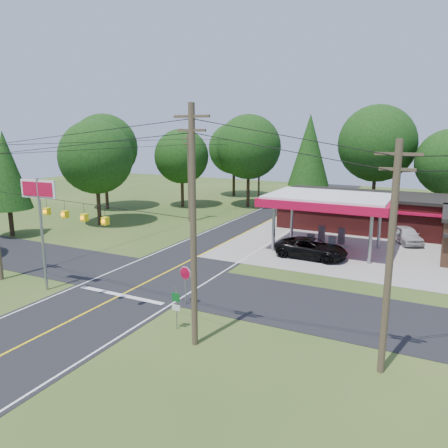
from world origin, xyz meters
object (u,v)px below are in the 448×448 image
at_px(suv_car, 311,248).
at_px(octagonal_stop_sign, 185,276).
at_px(gas_canopy, 328,202).
at_px(sedan_car, 406,235).
at_px(big_stop_sign, 40,207).

xyz_separation_m(suv_car, octagonal_stop_sign, (-4.00, -13.01, 1.00)).
distance_m(gas_canopy, sedan_car, 8.99).
height_order(gas_canopy, octagonal_stop_sign, gas_canopy).
height_order(suv_car, octagonal_stop_sign, octagonal_stop_sign).
bearing_deg(suv_car, octagonal_stop_sign, 165.10).
relative_size(big_stop_sign, octagonal_stop_sign, 3.04).
relative_size(sedan_car, octagonal_stop_sign, 1.90).
bearing_deg(gas_canopy, suv_car, -99.46).
bearing_deg(sedan_car, octagonal_stop_sign, -141.87).
bearing_deg(big_stop_sign, octagonal_stop_sign, 11.87).
bearing_deg(gas_canopy, octagonal_stop_sign, -105.70).
distance_m(suv_car, sedan_car, 10.87).
bearing_deg(sedan_car, big_stop_sign, -156.19).
relative_size(gas_canopy, sedan_car, 2.30).
distance_m(big_stop_sign, octagonal_stop_sign, 10.40).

